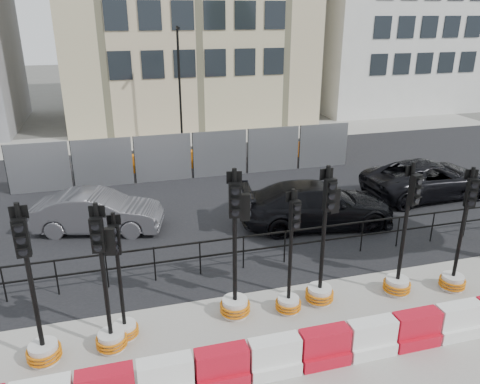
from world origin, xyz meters
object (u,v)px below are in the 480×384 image
object	(u,v)px
traffic_signal_a	(40,332)
traffic_signal_d	(236,284)
car_c	(317,205)
traffic_signal_h	(455,266)

from	to	relation	value
traffic_signal_a	traffic_signal_d	xyz separation A→B (m)	(4.12, 0.46, 0.14)
traffic_signal_d	traffic_signal_a	bearing A→B (deg)	-163.00
traffic_signal_d	car_c	distance (m)	5.64
traffic_signal_a	car_c	xyz separation A→B (m)	(8.01, 4.55, 0.01)
car_c	traffic_signal_h	bearing A→B (deg)	-151.14
traffic_signal_a	car_c	world-z (taller)	traffic_signal_a
traffic_signal_d	traffic_signal_h	world-z (taller)	traffic_signal_d
traffic_signal_h	car_c	size ratio (longest dim) A/B	0.62
traffic_signal_d	traffic_signal_h	size ratio (longest dim) A/B	1.10
traffic_signal_h	traffic_signal_d	bearing A→B (deg)	-165.28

